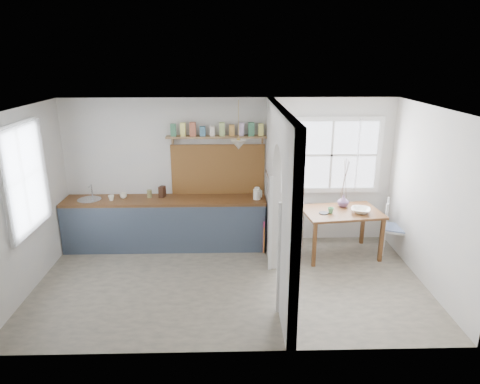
{
  "coord_description": "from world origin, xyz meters",
  "views": [
    {
      "loc": [
        -0.01,
        -5.76,
        3.28
      ],
      "look_at": [
        0.16,
        0.56,
        1.25
      ],
      "focal_mm": 32.0,
      "sensor_mm": 36.0,
      "label": 1
    }
  ],
  "objects_px": {
    "kettle": "(257,193)",
    "vase": "(343,201)",
    "dining_table": "(340,233)",
    "chair_left": "(290,229)",
    "chair_right": "(397,228)"
  },
  "relations": [
    {
      "from": "chair_left",
      "to": "kettle",
      "type": "distance_m",
      "value": 0.84
    },
    {
      "from": "dining_table",
      "to": "vase",
      "type": "relative_size",
      "value": 6.23
    },
    {
      "from": "dining_table",
      "to": "chair_right",
      "type": "xyz_separation_m",
      "value": [
        0.98,
        0.01,
        0.07
      ]
    },
    {
      "from": "chair_left",
      "to": "vase",
      "type": "height_order",
      "value": "vase"
    },
    {
      "from": "vase",
      "to": "dining_table",
      "type": "bearing_deg",
      "value": -108.93
    },
    {
      "from": "vase",
      "to": "chair_left",
      "type": "bearing_deg",
      "value": -171.56
    },
    {
      "from": "chair_left",
      "to": "kettle",
      "type": "height_order",
      "value": "kettle"
    },
    {
      "from": "chair_right",
      "to": "vase",
      "type": "bearing_deg",
      "value": 101.27
    },
    {
      "from": "dining_table",
      "to": "kettle",
      "type": "relative_size",
      "value": 6.07
    },
    {
      "from": "kettle",
      "to": "vase",
      "type": "distance_m",
      "value": 1.49
    },
    {
      "from": "dining_table",
      "to": "chair_left",
      "type": "xyz_separation_m",
      "value": [
        -0.85,
        0.07,
        0.04
      ]
    },
    {
      "from": "chair_left",
      "to": "chair_right",
      "type": "relative_size",
      "value": 0.93
    },
    {
      "from": "dining_table",
      "to": "chair_left",
      "type": "bearing_deg",
      "value": 167.98
    },
    {
      "from": "kettle",
      "to": "chair_right",
      "type": "bearing_deg",
      "value": -16.76
    },
    {
      "from": "kettle",
      "to": "vase",
      "type": "relative_size",
      "value": 1.03
    }
  ]
}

